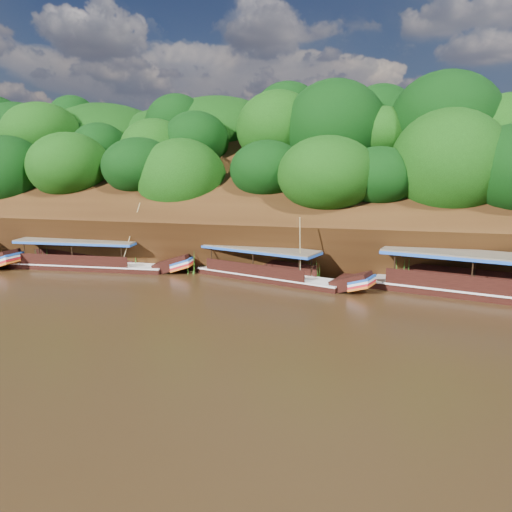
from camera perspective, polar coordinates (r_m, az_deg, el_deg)
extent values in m
plane|color=black|center=(25.97, 0.52, -7.22)|extent=(160.00, 160.00, 0.00)
cube|color=black|center=(40.68, 5.61, 4.47)|extent=(120.00, 16.12, 13.64)
cube|color=black|center=(50.99, 7.09, 1.81)|extent=(120.00, 24.00, 12.00)
ellipsoid|color=#0A3F0E|center=(58.14, -24.66, 10.94)|extent=(20.00, 10.00, 8.00)
ellipsoid|color=#0A3F0E|center=(40.96, -2.96, 4.55)|extent=(18.00, 8.00, 6.40)
ellipsoid|color=#0A3F0E|center=(47.36, 6.94, 12.28)|extent=(24.00, 11.00, 8.40)
cube|color=black|center=(32.85, 24.89, -4.35)|extent=(13.80, 5.62, 0.96)
cube|color=silver|center=(32.74, 24.96, -3.57)|extent=(13.81, 5.68, 0.11)
cube|color=brown|center=(32.35, 23.76, 0.19)|extent=(11.01, 5.23, 0.13)
cube|color=#1B4CB1|center=(32.37, 23.74, -0.03)|extent=(11.01, 5.23, 0.19)
cube|color=black|center=(34.13, 1.40, -2.74)|extent=(10.72, 5.21, 0.80)
cube|color=silver|center=(34.04, 1.40, -2.12)|extent=(10.74, 5.27, 0.09)
cube|color=black|center=(31.47, 10.87, -2.97)|extent=(2.86, 2.19, 1.50)
cube|color=#1B4CB1|center=(31.18, 12.02, -2.64)|extent=(1.72, 1.86, 0.55)
cube|color=red|center=(31.25, 12.00, -3.18)|extent=(1.72, 1.86, 0.55)
cube|color=brown|center=(34.02, 0.45, 0.90)|extent=(8.62, 4.76, 0.11)
cube|color=#1B4CB1|center=(34.04, 0.45, 0.72)|extent=(8.62, 4.76, 0.16)
cylinder|color=tan|center=(31.90, 5.06, 0.88)|extent=(0.14, 1.25, 4.11)
cube|color=black|center=(39.50, -18.57, -1.41)|extent=(11.90, 2.63, 0.81)
cube|color=silver|center=(39.43, -18.60, -0.87)|extent=(11.91, 2.69, 0.09)
cube|color=black|center=(36.66, -9.48, -0.92)|extent=(2.86, 1.63, 1.59)
cube|color=#1B4CB1|center=(36.37, -8.40, -0.55)|extent=(1.53, 1.61, 0.59)
cube|color=red|center=(36.43, -8.39, -1.02)|extent=(1.53, 1.61, 0.59)
cube|color=brown|center=(39.48, -19.70, 1.70)|extent=(9.36, 2.78, 0.11)
cube|color=#1B4CB1|center=(39.49, -19.69, 1.54)|extent=(9.36, 2.78, 0.16)
cylinder|color=tan|center=(37.26, -14.13, 2.45)|extent=(1.11, 1.34, 4.48)
cube|color=black|center=(41.89, -27.12, -0.39)|extent=(2.96, 1.99, 1.67)
cube|color=#1B4CB1|center=(41.31, -26.47, -0.05)|extent=(1.64, 1.89, 0.60)
cube|color=red|center=(41.37, -26.43, -0.52)|extent=(1.64, 1.89, 0.60)
cone|color=#2C6218|center=(42.23, -23.10, 0.13)|extent=(1.50, 1.50, 1.55)
cone|color=#2C6218|center=(38.90, -13.71, 0.08)|extent=(1.50, 1.50, 1.88)
cone|color=#2C6218|center=(36.37, -7.01, -0.67)|extent=(1.50, 1.50, 1.59)
cone|color=#2C6218|center=(34.41, 7.07, -1.42)|extent=(1.50, 1.50, 1.50)
cone|color=#2C6218|center=(34.19, 16.80, -1.36)|extent=(1.50, 1.50, 2.14)
cone|color=#2C6218|center=(35.24, 23.74, -2.03)|extent=(1.50, 1.50, 1.46)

